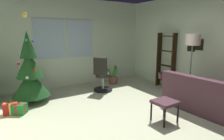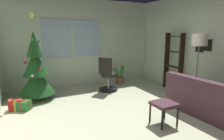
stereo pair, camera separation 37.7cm
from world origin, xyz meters
TOP-DOWN VIEW (x-y plane):
  - ground_plane at (0.00, 0.00)m, footprint 4.93×6.20m
  - wall_back_with_windows at (-0.02, 3.15)m, footprint 4.93×0.12m
  - wall_right_with_frames at (2.51, 0.00)m, footprint 0.12×6.20m
  - couch at (1.71, -0.64)m, footprint 1.64×1.94m
  - footstool at (0.39, -0.35)m, footprint 0.44×0.41m
  - holiday_tree at (-1.61, 2.23)m, footprint 0.91×0.91m
  - gift_box_red at (-2.15, 1.70)m, footprint 0.30×0.25m
  - gift_box_green at (-1.99, 1.61)m, footprint 0.37×0.36m
  - office_chair at (0.35, 2.04)m, footprint 0.58×0.58m
  - bookshelf at (2.25, 1.32)m, footprint 0.18×0.64m
  - floor_lamp at (1.91, 0.19)m, footprint 0.37×0.37m
  - potted_plant at (1.09, 2.60)m, footprint 0.38×0.44m

SIDE VIEW (x-z plane):
  - ground_plane at x=0.00m, z-range -0.10..0.00m
  - gift_box_green at x=-1.99m, z-range 0.00..0.23m
  - gift_box_red at x=-2.15m, z-range 0.00..0.25m
  - potted_plant at x=1.09m, z-range -0.08..0.59m
  - couch at x=1.71m, z-range -0.13..0.69m
  - footstool at x=0.39m, z-range 0.15..0.59m
  - office_chair at x=0.35m, z-range -0.11..0.92m
  - holiday_tree at x=-1.61m, z-range -0.36..1.85m
  - bookshelf at x=2.25m, z-range -0.10..1.63m
  - wall_right_with_frames at x=2.51m, z-range 0.00..2.81m
  - wall_back_with_windows at x=-0.02m, z-range 0.01..2.81m
  - floor_lamp at x=1.91m, z-range 0.60..2.31m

